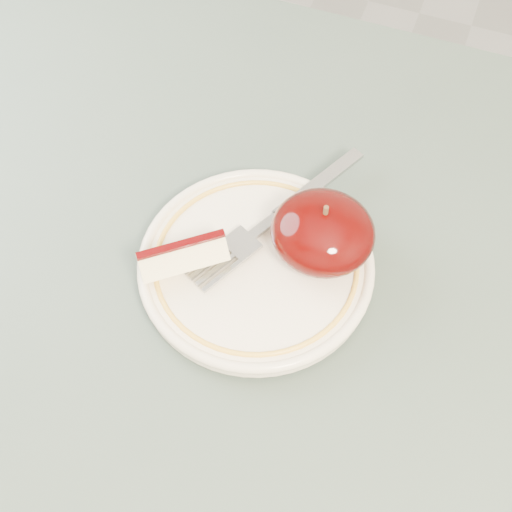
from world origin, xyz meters
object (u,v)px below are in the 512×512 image
(plate, at_px, (256,265))
(apple_half, at_px, (323,232))
(table, at_px, (173,419))
(fork, at_px, (276,217))

(plate, relative_size, apple_half, 2.31)
(table, bearing_deg, fork, 77.72)
(apple_half, xyz_separation_m, fork, (-0.04, 0.01, -0.02))
(table, bearing_deg, plate, 73.52)
(apple_half, distance_m, fork, 0.05)
(plate, xyz_separation_m, fork, (0.00, 0.04, 0.01))
(table, height_order, plate, plate)
(table, xyz_separation_m, fork, (0.03, 0.16, 0.11))
(plate, xyz_separation_m, apple_half, (0.05, 0.03, 0.03))
(table, height_order, apple_half, apple_half)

